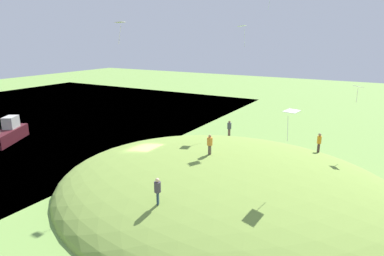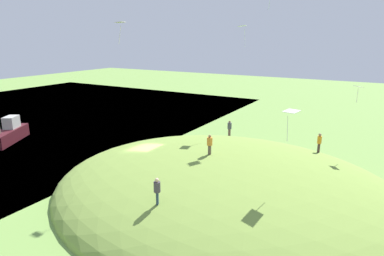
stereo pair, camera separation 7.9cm
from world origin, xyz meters
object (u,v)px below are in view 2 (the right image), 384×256
at_px(person_watching_kites, 230,127).
at_px(kite_0, 120,23).
at_px(mooring_post, 134,153).
at_px(person_walking_path, 157,188).
at_px(boat_on_lake, 9,134).
at_px(person_near_shore, 210,142).
at_px(kite_5, 358,88).
at_px(kite_6, 291,112).
at_px(person_on_hilltop, 319,140).
at_px(kite_7, 242,27).

height_order(person_watching_kites, kite_0, kite_0).
bearing_deg(mooring_post, person_walking_path, -44.31).
height_order(boat_on_lake, person_near_shore, person_near_shore).
relative_size(kite_0, kite_5, 1.31).
height_order(person_watching_kites, kite_6, kite_6).
bearing_deg(boat_on_lake, person_on_hilltop, -105.57).
xyz_separation_m(person_on_hilltop, kite_5, (2.50, 0.79, 4.76)).
distance_m(person_near_shore, kite_0, 13.19).
distance_m(boat_on_lake, kite_5, 36.82).
height_order(kite_6, mooring_post, kite_6).
bearing_deg(person_walking_path, kite_0, 25.22).
bearing_deg(kite_0, person_near_shore, -5.82).
bearing_deg(kite_5, boat_on_lake, -165.00).
height_order(boat_on_lake, kite_5, kite_5).
xyz_separation_m(boat_on_lake, mooring_post, (16.33, 2.59, -0.31)).
bearing_deg(person_walking_path, kite_7, -16.46).
bearing_deg(boat_on_lake, kite_0, -113.73).
bearing_deg(kite_5, kite_7, 172.86).
height_order(person_walking_path, person_on_hilltop, person_walking_path).
bearing_deg(kite_0, kite_5, 21.65).
relative_size(kite_0, kite_7, 0.94).
xyz_separation_m(boat_on_lake, person_near_shore, (25.51, 0.91, 2.73)).
relative_size(person_walking_path, kite_5, 1.15).
relative_size(boat_on_lake, kite_7, 3.08).
bearing_deg(person_watching_kites, kite_5, 4.26).
bearing_deg(mooring_post, kite_0, -109.76).
xyz_separation_m(kite_0, mooring_post, (0.26, 0.72, -12.20)).
height_order(kite_5, kite_7, kite_7).
xyz_separation_m(person_walking_path, kite_0, (-10.02, 8.81, 9.73)).
relative_size(person_on_hilltop, mooring_post, 1.37).
bearing_deg(kite_7, mooring_post, -132.91).
height_order(person_walking_path, person_watching_kites, person_walking_path).
bearing_deg(person_walking_path, person_near_shore, -19.20).
xyz_separation_m(person_near_shore, person_walking_path, (0.58, -7.85, -0.57)).
relative_size(kite_0, kite_6, 1.00).
relative_size(person_near_shore, mooring_post, 1.25).
xyz_separation_m(kite_5, kite_7, (-11.05, 1.38, 5.04)).
height_order(kite_5, mooring_post, kite_5).
bearing_deg(kite_7, kite_5, -7.14).
height_order(boat_on_lake, kite_7, kite_7).
bearing_deg(kite_6, boat_on_lake, 178.10).
distance_m(person_walking_path, kite_5, 19.11).
bearing_deg(kite_6, person_near_shore, 163.32).
xyz_separation_m(kite_6, kite_7, (-8.17, 11.82, 5.49)).
bearing_deg(kite_0, boat_on_lake, -173.36).
bearing_deg(kite_0, kite_7, 48.54).
distance_m(kite_6, kite_7, 15.38).
relative_size(person_on_hilltop, kite_5, 1.22).
distance_m(person_near_shore, mooring_post, 9.81).
bearing_deg(kite_5, kite_6, -105.43).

